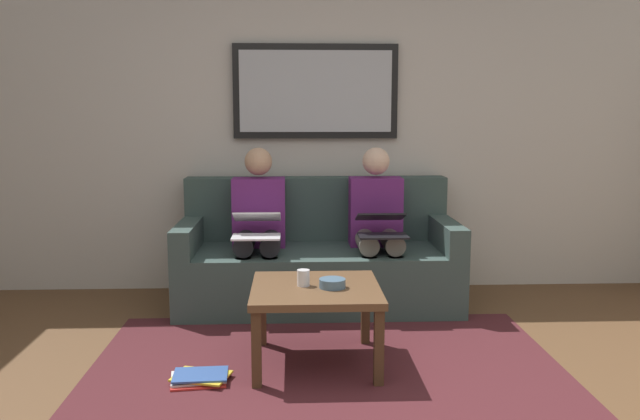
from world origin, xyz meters
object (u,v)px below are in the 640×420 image
framed_mirror (316,91)px  cup (303,278)px  person_right (258,223)px  couch (318,260)px  coffee_table (316,296)px  laptop_white (257,225)px  person_left (377,222)px  laptop_black (381,225)px  bowl (332,283)px  magazine_stack (200,377)px

framed_mirror → cup: size_ratio=14.03×
person_right → couch: bearing=-170.9°
coffee_table → cup: bearing=-11.2°
laptop_white → cup: bearing=108.5°
person_left → person_right: (0.85, 0.00, 0.00)m
person_right → laptop_white: person_right is taller
framed_mirror → laptop_black: (-0.43, 0.70, -0.92)m
couch → laptop_white: couch is taller
framed_mirror → laptop_black: size_ratio=3.56×
couch → person_right: 0.52m
bowl → magazine_stack: size_ratio=0.43×
bowl → couch: bearing=-88.5°
person_left → laptop_black: person_left is taller
couch → person_left: size_ratio=1.74×
framed_mirror → laptop_white: size_ratio=3.37×
cup → magazine_stack: size_ratio=0.27×
bowl → cup: bearing=-16.9°
framed_mirror → person_right: (0.43, 0.46, -0.94)m
cup → person_right: 1.18m
couch → person_right: bearing=9.1°
person_left → laptop_black: 0.24m
laptop_white → person_left: bearing=-164.7°
laptop_black → cup: bearing=58.4°
cup → magazine_stack: (0.55, 0.24, -0.46)m
framed_mirror → person_right: bearing=47.0°
couch → framed_mirror: framed_mirror is taller
cup → framed_mirror: bearing=-94.5°
coffee_table → laptop_white: laptop_white is taller
framed_mirror → bowl: (-0.03, 1.64, -1.08)m
coffee_table → person_left: bearing=-112.9°
coffee_table → person_left: (-0.48, -1.15, 0.22)m
cup → couch: bearing=-95.9°
laptop_black → person_right: 0.89m
bowl → person_left: size_ratio=0.13×
bowl → person_right: size_ratio=0.13×
person_right → laptop_black: bearing=164.3°
couch → cup: (0.12, 1.20, 0.18)m
cup → bowl: bearing=163.1°
framed_mirror → person_right: 1.13m
bowl → person_left: person_left is taller
person_left → magazine_stack: size_ratio=3.43×
bowl → person_left: bearing=-108.4°
cup → person_right: (0.30, -1.14, 0.12)m
cup → magazine_stack: bearing=24.1°
cup → magazine_stack: cup is taller
person_left → framed_mirror: bearing=-47.0°
laptop_black → magazine_stack: bearing=46.1°
couch → framed_mirror: 1.30m
coffee_table → cup: size_ratio=7.82×
cup → laptop_black: size_ratio=0.25×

